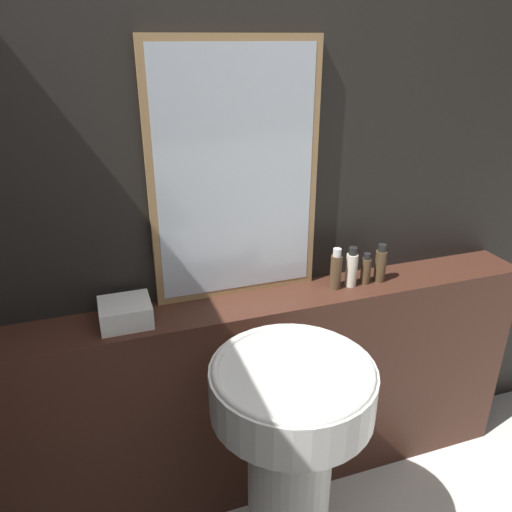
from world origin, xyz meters
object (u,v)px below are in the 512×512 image
object	(u,v)px
shampoo_bottle	(336,270)
body_wash_bottle	(381,264)
pedestal_sink	(290,456)
conditioner_bottle	(352,268)
lotion_bottle	(366,269)
towel_stack	(125,312)
mirror	(236,176)

from	to	relation	value
shampoo_bottle	body_wash_bottle	size ratio (longest dim) A/B	1.06
pedestal_sink	conditioner_bottle	xyz separation A→B (m)	(0.43, 0.45, 0.40)
shampoo_bottle	conditioner_bottle	distance (m)	0.07
shampoo_bottle	body_wash_bottle	bearing A→B (deg)	0.00
lotion_bottle	pedestal_sink	bearing A→B (deg)	-138.12
towel_stack	conditioner_bottle	bearing A→B (deg)	0.00
body_wash_bottle	lotion_bottle	bearing A→B (deg)	180.00
mirror	lotion_bottle	xyz separation A→B (m)	(0.50, -0.09, -0.40)
pedestal_sink	lotion_bottle	bearing A→B (deg)	41.88
pedestal_sink	lotion_bottle	distance (m)	0.77
towel_stack	lotion_bottle	world-z (taller)	lotion_bottle
shampoo_bottle	body_wash_bottle	world-z (taller)	shampoo_bottle
shampoo_bottle	conditioner_bottle	xyz separation A→B (m)	(0.07, 0.00, -0.00)
mirror	towel_stack	world-z (taller)	mirror
mirror	body_wash_bottle	world-z (taller)	mirror
mirror	conditioner_bottle	distance (m)	0.59
conditioner_bottle	lotion_bottle	distance (m)	0.07
towel_stack	lotion_bottle	size ratio (longest dim) A/B	1.35
lotion_bottle	shampoo_bottle	bearing A→B (deg)	180.00
towel_stack	shampoo_bottle	size ratio (longest dim) A/B	1.04
mirror	lotion_bottle	bearing A→B (deg)	-10.58
conditioner_bottle	lotion_bottle	bearing A→B (deg)	0.00
pedestal_sink	conditioner_bottle	distance (m)	0.74
towel_stack	body_wash_bottle	world-z (taller)	body_wash_bottle
towel_stack	body_wash_bottle	xyz separation A→B (m)	(1.00, 0.00, 0.03)
lotion_bottle	towel_stack	bearing A→B (deg)	180.00
conditioner_bottle	mirror	bearing A→B (deg)	167.88
body_wash_bottle	towel_stack	bearing A→B (deg)	180.00
mirror	towel_stack	bearing A→B (deg)	-167.65
body_wash_bottle	mirror	bearing A→B (deg)	170.61
mirror	conditioner_bottle	size ratio (longest dim) A/B	5.64
shampoo_bottle	lotion_bottle	size ratio (longest dim) A/B	1.30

